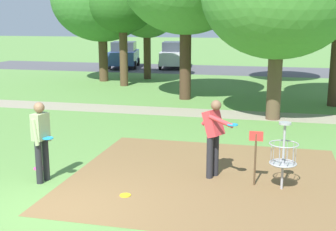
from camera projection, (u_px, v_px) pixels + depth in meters
ground_plane at (50, 212)px, 7.94m from camera, size 160.00×160.00×0.00m
dirt_tee_pad at (206, 177)px, 9.71m from camera, size 5.79×5.47×0.01m
disc_golf_basket at (280, 153)px, 8.89m from camera, size 0.98×0.58×1.39m
player_foreground_watching at (41, 137)px, 9.24m from camera, size 0.43×0.49×1.71m
player_throwing at (214, 133)px, 9.51m from camera, size 0.87×0.89×1.71m
frisbee_near_basket at (39, 168)px, 10.26m from camera, size 0.26×0.26×0.02m
frisbee_by_tee at (125, 195)px, 8.67m from camera, size 0.22×0.22×0.02m
tree_near_left at (280, 13)px, 23.89m from camera, size 4.25×4.25×5.57m
tree_near_right at (147, 12)px, 25.17m from camera, size 3.50×3.50×5.32m
tree_far_center at (123, 3)px, 22.34m from camera, size 3.51×3.51×5.70m
parking_lot_strip at (218, 70)px, 30.54m from camera, size 36.00×6.00×0.01m
parked_car_leftmost at (124, 55)px, 31.87m from camera, size 2.64×4.48×1.84m
parked_car_center_left at (174, 55)px, 31.72m from camera, size 2.44×4.42×1.84m
gravel_path at (169, 111)px, 16.68m from camera, size 40.00×1.52×0.00m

